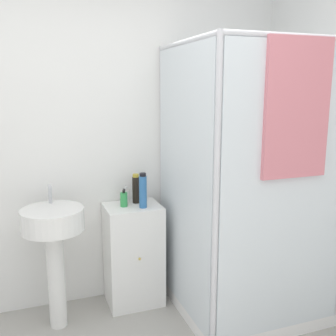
{
  "coord_description": "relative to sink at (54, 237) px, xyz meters",
  "views": [
    {
      "loc": [
        -0.32,
        -1.28,
        1.67
      ],
      "look_at": [
        0.54,
        1.08,
        1.15
      ],
      "focal_mm": 42.0,
      "sensor_mm": 36.0,
      "label": 1
    }
  ],
  "objects": [
    {
      "name": "sink",
      "position": [
        0.0,
        0.0,
        0.0
      ],
      "size": [
        0.42,
        0.42,
        1.0
      ],
      "color": "white",
      "rests_on": "ground_plane"
    },
    {
      "name": "shampoo_bottle_blue",
      "position": [
        0.65,
        0.06,
        0.25
      ],
      "size": [
        0.06,
        0.06,
        0.26
      ],
      "color": "#2D66A3",
      "rests_on": "vanity_cabinet"
    },
    {
      "name": "lotion_bottle_white",
      "position": [
        0.56,
        0.21,
        0.18
      ],
      "size": [
        0.06,
        0.06,
        0.14
      ],
      "color": "white",
      "rests_on": "vanity_cabinet"
    },
    {
      "name": "shower_enclosure",
      "position": [
        1.3,
        -0.29,
        -0.14
      ],
      "size": [
        1.0,
        1.03,
        1.98
      ],
      "color": "white",
      "rests_on": "ground_plane"
    },
    {
      "name": "vanity_cabinet",
      "position": [
        0.59,
        0.13,
        -0.27
      ],
      "size": [
        0.42,
        0.36,
        0.79
      ],
      "color": "white",
      "rests_on": "ground_plane"
    },
    {
      "name": "soap_dispenser",
      "position": [
        0.53,
        0.13,
        0.18
      ],
      "size": [
        0.05,
        0.06,
        0.14
      ],
      "color": "green",
      "rests_on": "vanity_cabinet"
    },
    {
      "name": "shampoo_bottle_tall_black",
      "position": [
        0.64,
        0.19,
        0.23
      ],
      "size": [
        0.06,
        0.06,
        0.23
      ],
      "color": "black",
      "rests_on": "vanity_cabinet"
    },
    {
      "name": "wall_back",
      "position": [
        0.19,
        0.34,
        0.58
      ],
      "size": [
        6.4,
        0.06,
        2.5
      ],
      "primitive_type": "cube",
      "color": "white",
      "rests_on": "ground_plane"
    }
  ]
}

